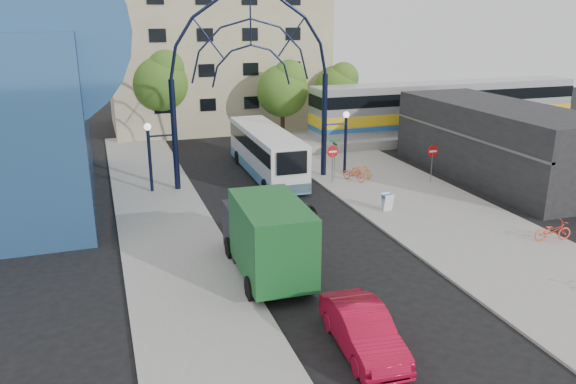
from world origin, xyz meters
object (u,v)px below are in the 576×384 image
object	(u,v)px
green_truck	(266,236)
bike_near_b	(362,170)
tree_north_b	(161,79)
sandwich_board	(387,200)
street_name_sign	(335,151)
black_suv	(288,205)
train_car	(446,106)
tree_north_a	(284,88)
stop_sign	(333,155)
bike_far_a	(553,231)
red_sedan	(363,330)
bike_near_a	(354,174)
do_not_enter_sign	(433,155)
city_bus	(266,151)
tree_north_c	(338,86)
gateway_arch	(251,51)

from	to	relation	value
green_truck	bike_near_b	size ratio (longest dim) A/B	4.28
tree_north_b	sandwich_board	bearing A→B (deg)	-68.41
street_name_sign	black_suv	distance (m)	7.39
train_car	black_suv	bearing A→B (deg)	-143.66
tree_north_a	bike_near_b	bearing A→B (deg)	-85.42
stop_sign	street_name_sign	xyz separation A→B (m)	(0.40, 0.60, 0.14)
street_name_sign	bike_far_a	world-z (taller)	street_name_sign
bike_near_b	stop_sign	bearing A→B (deg)	160.50
street_name_sign	red_sedan	distance (m)	19.83
green_truck	bike_near_a	bearing A→B (deg)	51.80
bike_far_a	bike_near_a	bearing A→B (deg)	31.21
do_not_enter_sign	city_bus	bearing A→B (deg)	149.24
black_suv	green_truck	bearing A→B (deg)	-126.57
train_car	bike_near_a	xyz separation A→B (m)	(-13.63, -10.03, -2.30)
do_not_enter_sign	red_sedan	world-z (taller)	do_not_enter_sign
bike_far_a	tree_north_c	bearing A→B (deg)	8.26
gateway_arch	tree_north_a	bearing A→B (deg)	62.83
tree_north_c	bike_far_a	bearing A→B (deg)	-91.90
sandwich_board	green_truck	distance (m)	10.21
tree_north_a	bike_far_a	xyz separation A→B (m)	(5.06, -26.46, -3.99)
do_not_enter_sign	street_name_sign	distance (m)	6.36
red_sedan	train_car	bearing A→B (deg)	55.93
gateway_arch	bike_far_a	xyz separation A→B (m)	(11.18, -14.53, -7.94)
green_truck	bike_far_a	distance (m)	14.38
tree_north_b	red_sedan	distance (m)	36.19
bike_far_a	green_truck	bearing A→B (deg)	95.14
gateway_arch	tree_north_a	xyz separation A→B (m)	(6.12, 11.93, -3.95)
street_name_sign	bike_near_b	xyz separation A→B (m)	(2.00, -0.10, -1.52)
street_name_sign	sandwich_board	size ratio (longest dim) A/B	2.83
do_not_enter_sign	bike_near_a	distance (m)	5.22
tree_north_c	bike_near_a	xyz separation A→B (m)	(-5.75, -15.96, -3.68)
stop_sign	tree_north_a	distance (m)	14.23
bike_near_a	bike_near_b	xyz separation A→B (m)	(0.83, 0.53, 0.02)
black_suv	stop_sign	bearing A→B (deg)	34.23
stop_sign	bike_far_a	size ratio (longest dim) A/B	1.32
stop_sign	tree_north_c	xyz separation A→B (m)	(7.32, 15.93, 2.28)
bike_far_a	tree_north_a	bearing A→B (deg)	20.98
stop_sign	sandwich_board	xyz separation A→B (m)	(0.80, -6.02, -1.25)
green_truck	tree_north_c	bearing A→B (deg)	62.67
street_name_sign	do_not_enter_sign	bearing A→B (deg)	-24.16
sandwich_board	city_bus	bearing A→B (deg)	113.36
sandwich_board	bike_near_b	distance (m)	6.72
tree_north_b	city_bus	size ratio (longest dim) A/B	0.69
tree_north_a	bike_far_a	bearing A→B (deg)	-79.18
red_sedan	bike_near_a	size ratio (longest dim) A/B	2.54
tree_north_b	street_name_sign	bearing A→B (deg)	-62.35
gateway_arch	tree_north_c	distance (m)	18.95
do_not_enter_sign	black_suv	xyz separation A→B (m)	(-10.83, -2.58, -1.41)
do_not_enter_sign	street_name_sign	size ratio (longest dim) A/B	0.89
city_bus	bike_near_b	size ratio (longest dim) A/B	7.05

